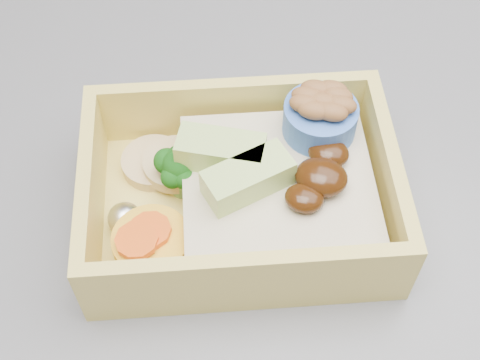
# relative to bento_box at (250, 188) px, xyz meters

# --- Properties ---
(bento_box) EXTENTS (0.21, 0.18, 0.06)m
(bento_box) POSITION_rel_bento_box_xyz_m (0.00, 0.00, 0.00)
(bento_box) COLOR #E1CA5D
(bento_box) RESTS_ON island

